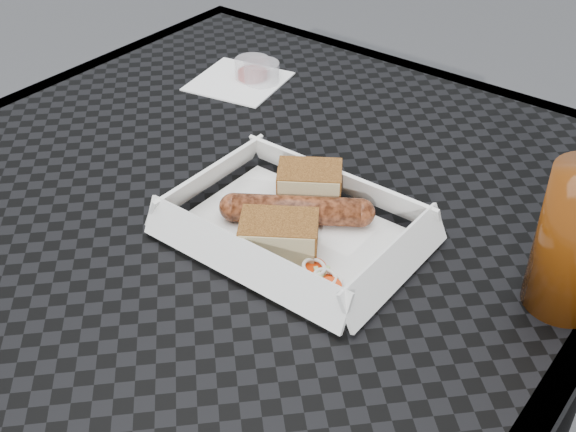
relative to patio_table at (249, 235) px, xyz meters
name	(u,v)px	position (x,y,z in m)	size (l,w,h in m)	color
patio_table	(249,235)	(0.00, 0.00, 0.00)	(0.80, 0.80, 0.74)	black
food_tray	(294,234)	(0.10, -0.05, 0.08)	(0.22, 0.15, 0.00)	white
bratwurst	(297,210)	(0.09, -0.03, 0.09)	(0.14, 0.10, 0.03)	brown
bread_near	(309,185)	(0.08, 0.01, 0.10)	(0.07, 0.05, 0.04)	brown
bread_far	(279,236)	(0.11, -0.08, 0.10)	(0.07, 0.05, 0.04)	brown
veg_garnish	(319,281)	(0.17, -0.09, 0.08)	(0.03, 0.03, 0.00)	red
napkin	(239,81)	(-0.17, 0.19, 0.08)	(0.12, 0.12, 0.00)	white
condiment_cup_sauce	(253,69)	(-0.17, 0.21, 0.09)	(0.05, 0.05, 0.03)	maroon
condiment_cup_empty	(262,73)	(-0.15, 0.21, 0.09)	(0.05, 0.05, 0.03)	silver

